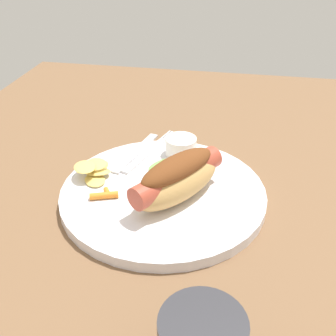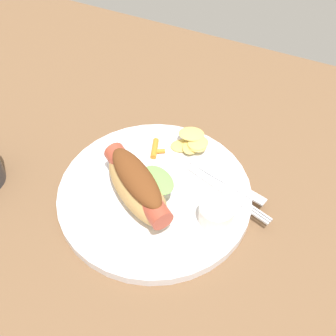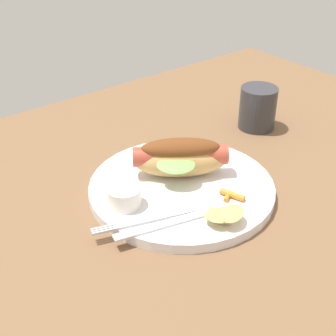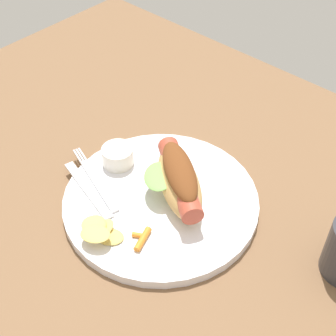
# 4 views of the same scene
# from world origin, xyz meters

# --- Properties ---
(ground_plane) EXTENTS (1.20, 0.90, 0.02)m
(ground_plane) POSITION_xyz_m (0.00, 0.00, -0.01)
(ground_plane) COLOR brown
(plate) EXTENTS (0.30, 0.30, 0.02)m
(plate) POSITION_xyz_m (0.03, -0.01, 0.01)
(plate) COLOR white
(plate) RESTS_ON ground_plane
(hot_dog) EXTENTS (0.15, 0.13, 0.06)m
(hot_dog) POSITION_xyz_m (0.01, -0.03, 0.05)
(hot_dog) COLOR tan
(hot_dog) RESTS_ON plate
(sauce_ramekin) EXTENTS (0.05, 0.05, 0.03)m
(sauce_ramekin) POSITION_xyz_m (0.13, -0.02, 0.03)
(sauce_ramekin) COLOR white
(sauce_ramekin) RESTS_ON plate
(fork) EXTENTS (0.15, 0.06, 0.00)m
(fork) POSITION_xyz_m (0.13, 0.03, 0.02)
(fork) COLOR silver
(fork) RESTS_ON plate
(knife) EXTENTS (0.14, 0.05, 0.00)m
(knife) POSITION_xyz_m (0.12, 0.06, 0.02)
(knife) COLOR silver
(knife) RESTS_ON plate
(chips_pile) EXTENTS (0.07, 0.06, 0.02)m
(chips_pile) POSITION_xyz_m (0.04, 0.10, 0.03)
(chips_pile) COLOR #DDC061
(chips_pile) RESTS_ON plate
(carrot_garnish) EXTENTS (0.03, 0.04, 0.01)m
(carrot_garnish) POSITION_xyz_m (-0.01, 0.07, 0.02)
(carrot_garnish) COLOR orange
(carrot_garnish) RESTS_ON plate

